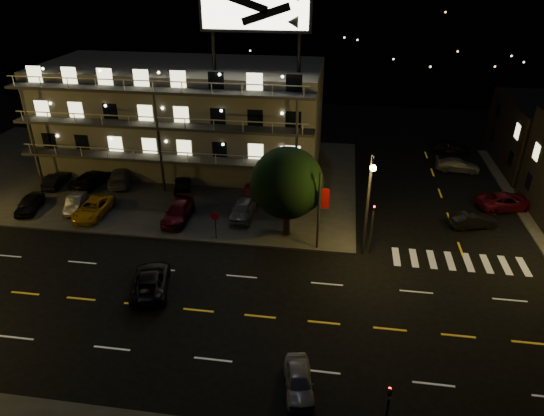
# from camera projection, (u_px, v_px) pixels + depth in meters

# --- Properties ---
(ground) EXTENTS (140.00, 140.00, 0.00)m
(ground) POSITION_uv_depth(u_px,v_px,m) (229.00, 313.00, 30.67)
(ground) COLOR black
(ground) RESTS_ON ground
(curb_nw) EXTENTS (44.00, 24.00, 0.15)m
(curb_nw) POSITION_uv_depth(u_px,v_px,m) (140.00, 174.00, 49.97)
(curb_nw) COLOR #323230
(curb_nw) RESTS_ON ground
(motel) EXTENTS (28.00, 13.80, 18.10)m
(motel) POSITION_uv_depth(u_px,v_px,m) (185.00, 115.00, 50.40)
(motel) COLOR gray
(motel) RESTS_ON ground
(hill_backdrop) EXTENTS (120.00, 25.00, 24.00)m
(hill_backdrop) POSITION_uv_depth(u_px,v_px,m) (280.00, 9.00, 86.34)
(hill_backdrop) COLOR black
(hill_backdrop) RESTS_ON ground
(streetlight_nc) EXTENTS (0.44, 1.92, 8.00)m
(streetlight_nc) POSITION_uv_depth(u_px,v_px,m) (369.00, 197.00, 34.22)
(streetlight_nc) COLOR #2D2D30
(streetlight_nc) RESTS_ON ground
(signal_nw) EXTENTS (0.20, 0.27, 4.60)m
(signal_nw) POSITION_uv_depth(u_px,v_px,m) (372.00, 223.00, 35.76)
(signal_nw) COLOR #2D2D30
(signal_nw) RESTS_ON ground
(signal_sw) EXTENTS (0.20, 0.27, 4.60)m
(signal_sw) POSITION_uv_depth(u_px,v_px,m) (386.00, 415.00, 20.87)
(signal_sw) COLOR #2D2D30
(signal_sw) RESTS_ON ground
(banner_north) EXTENTS (0.83, 0.16, 6.40)m
(banner_north) POSITION_uv_depth(u_px,v_px,m) (320.00, 210.00, 35.78)
(banner_north) COLOR #2D2D30
(banner_north) RESTS_ON ground
(stop_sign) EXTENTS (0.91, 0.11, 2.61)m
(stop_sign) POSITION_uv_depth(u_px,v_px,m) (215.00, 221.00, 37.78)
(stop_sign) COLOR #2D2D30
(stop_sign) RESTS_ON ground
(tree) EXTENTS (5.81, 5.59, 7.31)m
(tree) POSITION_uv_depth(u_px,v_px,m) (286.00, 185.00, 37.14)
(tree) COLOR black
(tree) RESTS_ON curb_nw
(lot_car_0) EXTENTS (2.28, 4.10, 1.32)m
(lot_car_0) POSITION_uv_depth(u_px,v_px,m) (29.00, 204.00, 42.40)
(lot_car_0) COLOR black
(lot_car_0) RESTS_ON curb_nw
(lot_car_1) EXTENTS (2.17, 3.94, 1.23)m
(lot_car_1) POSITION_uv_depth(u_px,v_px,m) (75.00, 203.00, 42.62)
(lot_car_1) COLOR gray
(lot_car_1) RESTS_ON curb_nw
(lot_car_2) EXTENTS (2.22, 4.78, 1.32)m
(lot_car_2) POSITION_uv_depth(u_px,v_px,m) (93.00, 208.00, 41.67)
(lot_car_2) COLOR gold
(lot_car_2) RESTS_ON curb_nw
(lot_car_3) EXTENTS (1.95, 4.75, 1.38)m
(lot_car_3) POSITION_uv_depth(u_px,v_px,m) (178.00, 212.00, 40.95)
(lot_car_3) COLOR #550C18
(lot_car_3) RESTS_ON curb_nw
(lot_car_4) EXTENTS (1.83, 4.40, 1.49)m
(lot_car_4) POSITION_uv_depth(u_px,v_px,m) (243.00, 209.00, 41.38)
(lot_car_4) COLOR gray
(lot_car_4) RESTS_ON curb_nw
(lot_car_5) EXTENTS (1.73, 3.94, 1.26)m
(lot_car_5) POSITION_uv_depth(u_px,v_px,m) (56.00, 180.00, 46.96)
(lot_car_5) COLOR black
(lot_car_5) RESTS_ON curb_nw
(lot_car_6) EXTENTS (3.22, 5.17, 1.33)m
(lot_car_6) POSITION_uv_depth(u_px,v_px,m) (93.00, 178.00, 47.21)
(lot_car_6) COLOR black
(lot_car_6) RESTS_ON curb_nw
(lot_car_7) EXTENTS (3.43, 5.44, 1.47)m
(lot_car_7) POSITION_uv_depth(u_px,v_px,m) (121.00, 176.00, 47.52)
(lot_car_7) COLOR gray
(lot_car_7) RESTS_ON curb_nw
(lot_car_8) EXTENTS (2.51, 4.16, 1.32)m
(lot_car_8) POSITION_uv_depth(u_px,v_px,m) (182.00, 184.00, 46.11)
(lot_car_8) COLOR black
(lot_car_8) RESTS_ON curb_nw
(lot_car_9) EXTENTS (1.77, 3.88, 1.23)m
(lot_car_9) POSITION_uv_depth(u_px,v_px,m) (252.00, 192.00, 44.57)
(lot_car_9) COLOR #550C18
(lot_car_9) RESTS_ON curb_nw
(side_car_0) EXTENTS (4.09, 2.39, 1.27)m
(side_car_0) POSITION_uv_depth(u_px,v_px,m) (474.00, 220.00, 40.10)
(side_car_0) COLOR black
(side_car_0) RESTS_ON ground
(side_car_1) EXTENTS (5.66, 3.67, 1.45)m
(side_car_1) POSITION_uv_depth(u_px,v_px,m) (507.00, 201.00, 43.00)
(side_car_1) COLOR #550C18
(side_car_1) RESTS_ON ground
(side_car_2) EXTENTS (4.59, 2.10, 1.30)m
(side_car_2) POSITION_uv_depth(u_px,v_px,m) (458.00, 165.00, 50.60)
(side_car_2) COLOR gray
(side_car_2) RESTS_ON ground
(side_car_3) EXTENTS (4.35, 1.90, 1.46)m
(side_car_3) POSITION_uv_depth(u_px,v_px,m) (451.00, 146.00, 55.31)
(side_car_3) COLOR black
(side_car_3) RESTS_ON ground
(road_car_east) EXTENTS (2.04, 3.77, 1.22)m
(road_car_east) POSITION_uv_depth(u_px,v_px,m) (299.00, 380.00, 25.07)
(road_car_east) COLOR gray
(road_car_east) RESTS_ON ground
(road_car_west) EXTENTS (3.52, 5.46, 1.40)m
(road_car_west) POSITION_uv_depth(u_px,v_px,m) (151.00, 281.00, 32.57)
(road_car_west) COLOR black
(road_car_west) RESTS_ON ground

